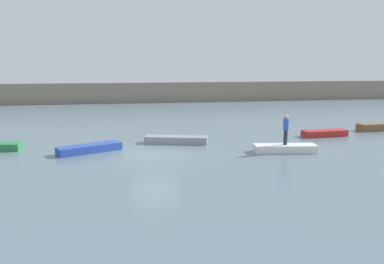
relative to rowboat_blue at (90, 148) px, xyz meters
name	(u,v)px	position (x,y,z in m)	size (l,w,h in m)	color
ground_plane	(155,153)	(3.67, -0.88, -0.22)	(120.00, 120.00, 0.00)	slate
embankment_wall	(137,92)	(3.67, 28.29, 1.06)	(80.00, 1.20, 2.55)	gray
rowboat_blue	(90,148)	(0.00, 0.00, 0.00)	(3.65, 0.98, 0.44)	#2B4CAD
rowboat_grey	(176,140)	(5.24, 1.69, 0.01)	(3.97, 1.00, 0.45)	gray
rowboat_white	(285,148)	(11.09, -1.85, 0.00)	(3.56, 1.02, 0.43)	white
rowboat_red	(324,133)	(15.76, 2.30, 0.00)	(3.15, 0.96, 0.43)	red
rowboat_brown	(377,127)	(20.89, 3.88, 0.05)	(3.02, 0.97, 0.53)	brown
person_blue_shirt	(286,128)	(11.09, -1.85, 1.19)	(0.32, 0.32, 1.74)	#232838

